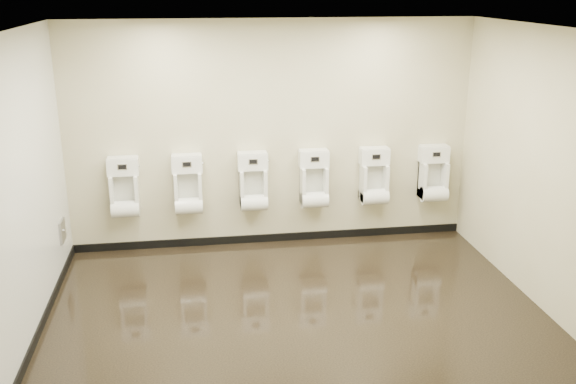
% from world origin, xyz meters
% --- Properties ---
extents(ground, '(5.00, 3.50, 0.00)m').
position_xyz_m(ground, '(0.00, 0.00, 0.00)').
color(ground, black).
rests_on(ground, ground).
extents(ceiling, '(5.00, 3.50, 0.00)m').
position_xyz_m(ceiling, '(0.00, 0.00, 2.80)').
color(ceiling, silver).
extents(back_wall, '(5.00, 0.02, 2.80)m').
position_xyz_m(back_wall, '(0.00, 1.75, 1.40)').
color(back_wall, '#C0BB98').
rests_on(back_wall, ground).
extents(front_wall, '(5.00, 0.02, 2.80)m').
position_xyz_m(front_wall, '(0.00, -1.75, 1.40)').
color(front_wall, '#C0BB98').
rests_on(front_wall, ground).
extents(left_wall, '(0.02, 3.50, 2.80)m').
position_xyz_m(left_wall, '(-2.50, 0.00, 1.40)').
color(left_wall, '#C0BB98').
rests_on(left_wall, ground).
extents(right_wall, '(0.02, 3.50, 2.80)m').
position_xyz_m(right_wall, '(2.50, 0.00, 1.40)').
color(right_wall, '#C0BB98').
rests_on(right_wall, ground).
extents(tile_overlay_left, '(0.01, 3.50, 2.80)m').
position_xyz_m(tile_overlay_left, '(-2.50, 0.00, 1.40)').
color(tile_overlay_left, silver).
rests_on(tile_overlay_left, ground).
extents(skirting_back, '(5.00, 0.02, 0.10)m').
position_xyz_m(skirting_back, '(0.00, 1.74, 0.05)').
color(skirting_back, black).
rests_on(skirting_back, ground).
extents(skirting_left, '(0.02, 3.50, 0.10)m').
position_xyz_m(skirting_left, '(-2.49, 0.00, 0.05)').
color(skirting_left, black).
rests_on(skirting_left, ground).
extents(access_panel, '(0.04, 0.25, 0.25)m').
position_xyz_m(access_panel, '(-2.48, 1.20, 0.50)').
color(access_panel, '#9E9EA3').
rests_on(access_panel, left_wall).
extents(urinal_0, '(0.38, 0.28, 0.71)m').
position_xyz_m(urinal_0, '(-1.80, 1.62, 0.80)').
color(urinal_0, white).
rests_on(urinal_0, back_wall).
extents(urinal_1, '(0.38, 0.28, 0.71)m').
position_xyz_m(urinal_1, '(-1.05, 1.62, 0.80)').
color(urinal_1, white).
rests_on(urinal_1, back_wall).
extents(urinal_2, '(0.38, 0.28, 0.71)m').
position_xyz_m(urinal_2, '(-0.25, 1.62, 0.80)').
color(urinal_2, white).
rests_on(urinal_2, back_wall).
extents(urinal_3, '(0.38, 0.28, 0.71)m').
position_xyz_m(urinal_3, '(0.51, 1.62, 0.80)').
color(urinal_3, white).
rests_on(urinal_3, back_wall).
extents(urinal_4, '(0.38, 0.28, 0.71)m').
position_xyz_m(urinal_4, '(1.29, 1.62, 0.80)').
color(urinal_4, white).
rests_on(urinal_4, back_wall).
extents(urinal_5, '(0.38, 0.28, 0.71)m').
position_xyz_m(urinal_5, '(2.08, 1.62, 0.80)').
color(urinal_5, white).
rests_on(urinal_5, back_wall).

